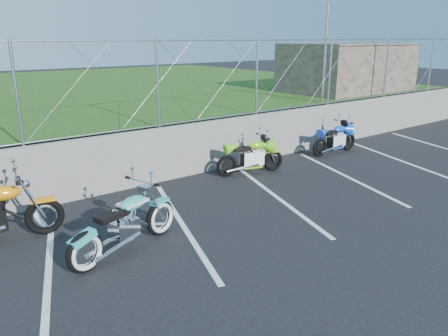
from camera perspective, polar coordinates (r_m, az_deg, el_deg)
ground at (r=7.43m, az=-1.36°, el=-9.79°), size 90.00×90.00×0.00m
retaining_wall at (r=10.07m, az=-13.21°, el=0.89°), size 30.00×0.22×1.30m
grass_field at (r=19.47m, az=-25.71°, el=7.19°), size 30.00×20.00×1.30m
stone_building at (r=18.09m, az=15.84°, el=12.55°), size 5.00×3.00×1.80m
chain_link_fence at (r=9.76m, az=-13.86°, el=10.25°), size 28.00×0.03×2.00m
sign_pole at (r=14.49m, az=13.06°, el=14.24°), size 0.08×0.08×3.00m
parking_lines at (r=8.82m, az=1.12°, el=-5.36°), size 18.29×4.31×0.01m
cruiser_turquoise at (r=7.17m, az=-12.61°, el=-7.37°), size 2.14×0.83×1.10m
sportbike_green at (r=10.99m, az=3.59°, el=1.34°), size 1.80×0.69×0.95m
sportbike_blue at (r=13.33m, az=14.36°, el=3.56°), size 1.81×0.65×0.94m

